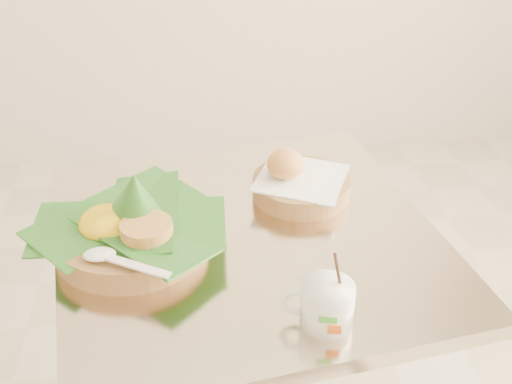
{
  "coord_description": "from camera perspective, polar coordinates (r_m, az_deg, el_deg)",
  "views": [
    {
      "loc": [
        0.1,
        -0.92,
        1.44
      ],
      "look_at": [
        0.22,
        0.09,
        0.82
      ],
      "focal_mm": 45.0,
      "sensor_mm": 36.0,
      "label": 1
    }
  ],
  "objects": [
    {
      "name": "rice_basket",
      "position": [
        1.17,
        -11.19,
        -3.05
      ],
      "size": [
        0.34,
        0.34,
        0.17
      ],
      "rotation": [
        0.0,
        0.0,
        -0.22
      ],
      "color": "#A17445",
      "rests_on": "cafe_table"
    },
    {
      "name": "coffee_mug",
      "position": [
        1.0,
        6.22,
        -9.83
      ],
      "size": [
        0.11,
        0.09,
        0.14
      ],
      "rotation": [
        0.0,
        0.0,
        -0.2
      ],
      "color": "white",
      "rests_on": "cafe_table"
    },
    {
      "name": "bread_basket",
      "position": [
        1.31,
        3.8,
        0.85
      ],
      "size": [
        0.22,
        0.22,
        0.1
      ],
      "rotation": [
        0.0,
        0.0,
        0.36
      ],
      "color": "#A17445",
      "rests_on": "cafe_table"
    },
    {
      "name": "cafe_table",
      "position": [
        1.35,
        -0.68,
        -11.42
      ],
      "size": [
        0.8,
        0.8,
        0.75
      ],
      "rotation": [
        0.0,
        0.0,
        0.16
      ],
      "color": "gray",
      "rests_on": "floor"
    }
  ]
}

